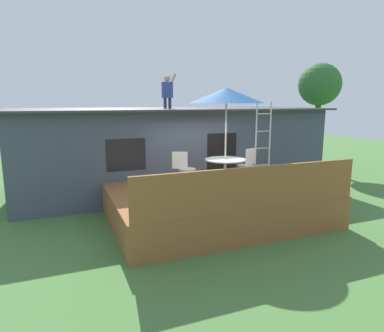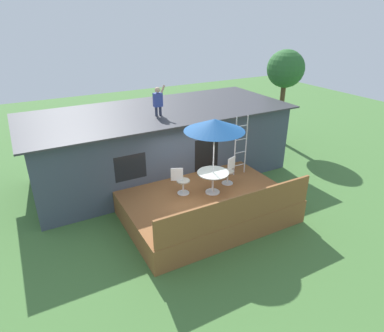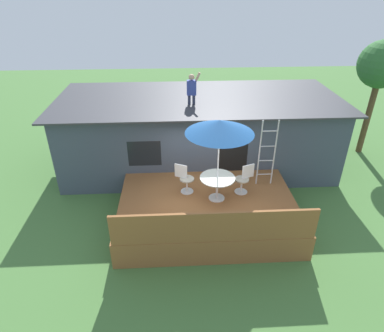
{
  "view_description": "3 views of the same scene",
  "coord_description": "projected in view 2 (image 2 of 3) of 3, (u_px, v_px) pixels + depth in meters",
  "views": [
    {
      "loc": [
        -3.7,
        -7.67,
        2.99
      ],
      "look_at": [
        -0.45,
        0.44,
        1.33
      ],
      "focal_mm": 31.66,
      "sensor_mm": 36.0,
      "label": 1
    },
    {
      "loc": [
        -4.99,
        -8.27,
        6.3
      ],
      "look_at": [
        -0.07,
        0.76,
        1.53
      ],
      "focal_mm": 31.29,
      "sensor_mm": 36.0,
      "label": 2
    },
    {
      "loc": [
        -0.92,
        -8.27,
        6.66
      ],
      "look_at": [
        -0.41,
        0.9,
        1.43
      ],
      "focal_mm": 31.14,
      "sensor_mm": 36.0,
      "label": 3
    }
  ],
  "objects": [
    {
      "name": "ground_plane",
      "position": [
        204.0,
        214.0,
        11.4
      ],
      "size": [
        40.0,
        40.0,
        0.0
      ],
      "primitive_type": "plane",
      "color": "#477538"
    },
    {
      "name": "house",
      "position": [
        160.0,
        143.0,
        13.68
      ],
      "size": [
        10.5,
        4.5,
        2.78
      ],
      "color": "#424C5B",
      "rests_on": "ground"
    },
    {
      "name": "deck",
      "position": [
        205.0,
        204.0,
        11.24
      ],
      "size": [
        5.29,
        3.88,
        0.8
      ],
      "primitive_type": "cube",
      "color": "brown",
      "rests_on": "ground"
    },
    {
      "name": "deck_railing",
      "position": [
        239.0,
        209.0,
        9.37
      ],
      "size": [
        5.19,
        0.08,
        0.9
      ],
      "primitive_type": "cube",
      "color": "brown",
      "rests_on": "deck"
    },
    {
      "name": "patio_table",
      "position": [
        213.0,
        177.0,
        10.93
      ],
      "size": [
        1.04,
        1.04,
        0.74
      ],
      "color": "silver",
      "rests_on": "deck"
    },
    {
      "name": "patio_umbrella",
      "position": [
        214.0,
        125.0,
        10.18
      ],
      "size": [
        1.9,
        1.9,
        2.54
      ],
      "color": "silver",
      "rests_on": "deck"
    },
    {
      "name": "step_ladder",
      "position": [
        241.0,
        146.0,
        12.01
      ],
      "size": [
        0.52,
        0.04,
        2.2
      ],
      "color": "silver",
      "rests_on": "deck"
    },
    {
      "name": "person_figure",
      "position": [
        158.0,
        99.0,
        12.15
      ],
      "size": [
        0.47,
        0.2,
        1.11
      ],
      "color": "#33384C",
      "rests_on": "house"
    },
    {
      "name": "patio_chair_left",
      "position": [
        181.0,
        181.0,
        10.93
      ],
      "size": [
        0.59,
        0.44,
        0.92
      ],
      "rotation": [
        0.0,
        0.0,
        -0.45
      ],
      "color": "silver",
      "rests_on": "deck"
    },
    {
      "name": "patio_chair_right",
      "position": [
        229.0,
        171.0,
        11.62
      ],
      "size": [
        0.6,
        0.44,
        0.92
      ],
      "rotation": [
        0.0,
        0.0,
        -2.78
      ],
      "color": "silver",
      "rests_on": "deck"
    },
    {
      "name": "backyard_tree",
      "position": [
        286.0,
        70.0,
        16.37
      ],
      "size": [
        1.83,
        1.83,
        4.66
      ],
      "color": "brown",
      "rests_on": "ground"
    }
  ]
}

